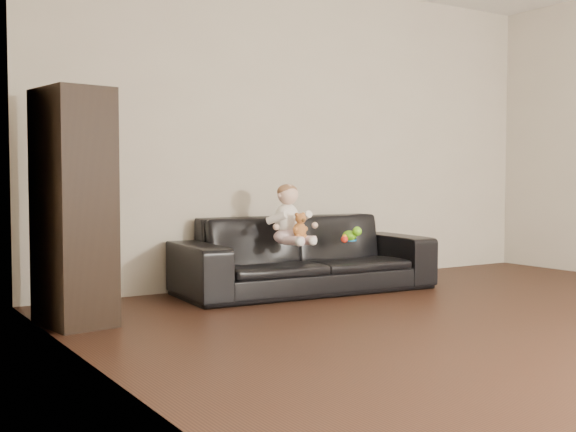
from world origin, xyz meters
TOP-DOWN VIEW (x-y plane):
  - wall_back at (0.00, 2.75)m, footprint 5.00×0.00m
  - wall_left at (-2.50, 0.00)m, footprint 0.00×5.50m
  - sofa at (-0.38, 2.25)m, footprint 2.09×0.94m
  - cabinet at (-2.30, 1.91)m, footprint 0.43×0.55m
  - shelf_item at (-2.28, 1.91)m, footprint 0.22×0.27m
  - baby at (-0.60, 2.14)m, footprint 0.35×0.42m
  - teddy_bear at (-0.59, 2.00)m, footprint 0.11×0.11m
  - toy_green at (-0.02, 2.15)m, footprint 0.13×0.15m
  - toy_rattle at (-0.14, 2.05)m, footprint 0.07×0.07m
  - toy_blue_disc at (-0.00, 2.16)m, footprint 0.13×0.13m

SIDE VIEW (x-z plane):
  - sofa at x=-0.38m, z-range 0.00..0.60m
  - toy_blue_disc at x=0.00m, z-range 0.39..0.41m
  - toy_rattle at x=-0.14m, z-range 0.39..0.45m
  - toy_green at x=-0.02m, z-range 0.39..0.48m
  - teddy_bear at x=-0.59m, z-range 0.45..0.64m
  - baby at x=-0.60m, z-range 0.37..0.83m
  - cabinet at x=-2.30m, z-range 0.00..1.44m
  - shelf_item at x=-2.28m, z-range 0.91..1.19m
  - wall_back at x=0.00m, z-range -1.20..3.80m
  - wall_left at x=-2.50m, z-range -1.45..4.05m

